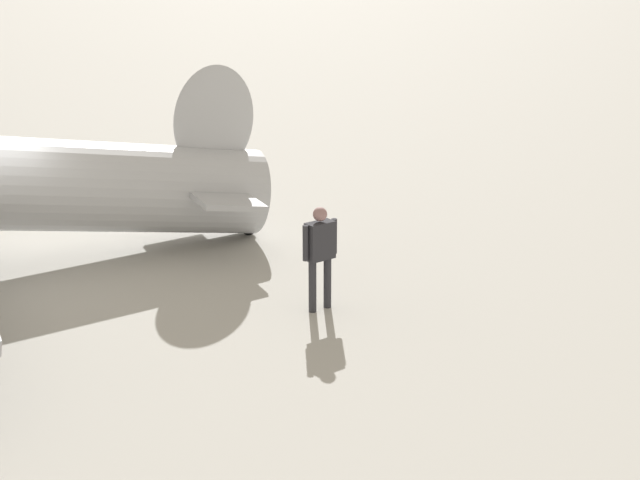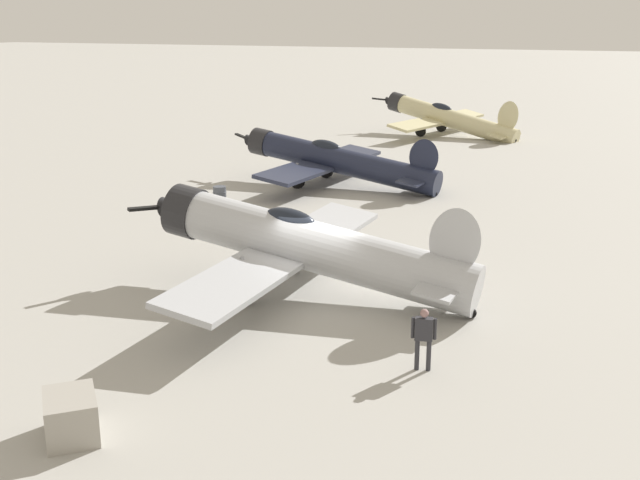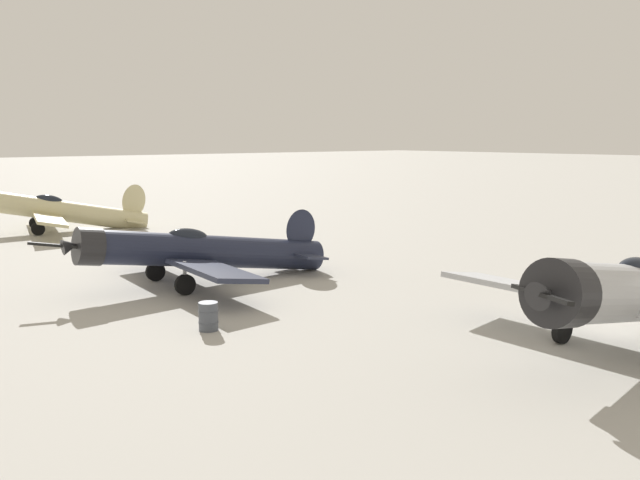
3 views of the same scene
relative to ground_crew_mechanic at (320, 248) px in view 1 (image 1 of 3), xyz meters
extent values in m
ellipsoid|color=#B7BABF|center=(0.21, -3.93, 1.27)|extent=(1.77, 0.15, 2.17)
cube|color=#ADAFB5|center=(0.41, -3.93, 0.08)|extent=(1.17, 3.42, 0.26)
cylinder|color=black|center=(-0.39, -3.92, -0.83)|extent=(0.28, 0.11, 0.28)
cylinder|color=#2D2D33|center=(-0.14, -0.03, -0.57)|extent=(0.12, 0.12, 0.80)
cylinder|color=#2D2D33|center=(0.14, 0.03, -0.57)|extent=(0.12, 0.12, 0.80)
cube|color=#2D2D33|center=(0.00, 0.00, 0.12)|extent=(0.47, 0.31, 0.57)
sphere|color=gray|center=(0.00, 0.00, 0.53)|extent=(0.21, 0.21, 0.21)
cylinder|color=#2D2D33|center=(-0.26, -0.06, 0.14)|extent=(0.09, 0.09, 0.54)
cylinder|color=#2D2D33|center=(0.26, 0.06, 0.14)|extent=(0.09, 0.09, 0.54)
camera|label=1|loc=(5.59, 11.52, 4.31)|focal=51.39mm
camera|label=2|loc=(-4.41, 17.25, 7.41)|focal=43.77mm
camera|label=3|loc=(23.95, 4.56, 4.98)|focal=38.57mm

